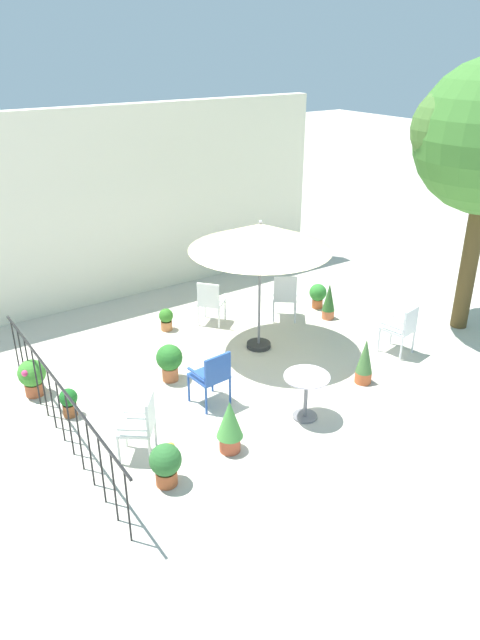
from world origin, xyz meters
name	(u,v)px	position (x,y,z in m)	size (l,w,h in m)	color
ground_plane	(250,375)	(0.00, 0.00, 0.00)	(60.00, 60.00, 0.00)	beige
villa_facade	(130,204)	(0.00, 4.42, 1.99)	(9.20, 0.30, 3.98)	#EEE5C8
terrace_railing	(59,400)	(-3.20, 0.00, 0.68)	(0.03, 4.80, 1.01)	black
patio_umbrella_0	(260,237)	(0.71, 0.73, 2.10)	(2.47, 2.47, 2.39)	#2D2D2D
cafe_table_0	(306,389)	(-0.03, -1.46, 0.50)	(0.68, 0.68, 0.71)	silver
patio_chair_0	(285,294)	(1.81, 1.38, 0.56)	(0.67, 0.68, 0.98)	silver
patio_chair_1	(142,423)	(-2.41, -0.94, 0.54)	(0.62, 0.61, 0.95)	silver
patio_chair_2	(402,327)	(2.65, -0.90, 0.53)	(0.51, 0.56, 0.92)	white
patio_chair_3	(210,300)	(0.48, 2.03, 0.52)	(0.63, 0.63, 0.91)	white
patio_chair_4	(212,374)	(-0.99, -0.41, 0.54)	(0.53, 0.53, 0.92)	#264D9A
potted_plant_0	(365,361)	(1.41, -1.24, 0.39)	(0.27, 0.27, 0.80)	#BE592F
potted_plant_1	(69,401)	(-2.91, 0.56, 0.25)	(0.27, 0.27, 0.45)	#95502A
potted_plant_2	(230,424)	(-1.38, -1.49, 0.43)	(0.37, 0.37, 0.79)	#B85235
potted_plant_3	(166,462)	(-2.42, -1.59, 0.33)	(0.41, 0.42, 0.58)	#B0562E
potted_plant_4	(166,319)	(-0.36, 2.31, 0.24)	(0.28, 0.28, 0.44)	#C37440
potted_plant_5	(169,360)	(-1.18, 0.62, 0.37)	(0.44, 0.44, 0.64)	#B96339
potted_plant_6	(318,294)	(2.76, 1.46, 0.30)	(0.36, 0.36, 0.53)	#BC5E31
potted_plant_7	(32,376)	(-3.18, 1.44, 0.34)	(0.43, 0.43, 0.61)	#BB5A35
potted_plant_8	(329,301)	(2.59, 0.94, 0.38)	(0.25, 0.25, 0.75)	#C2663E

